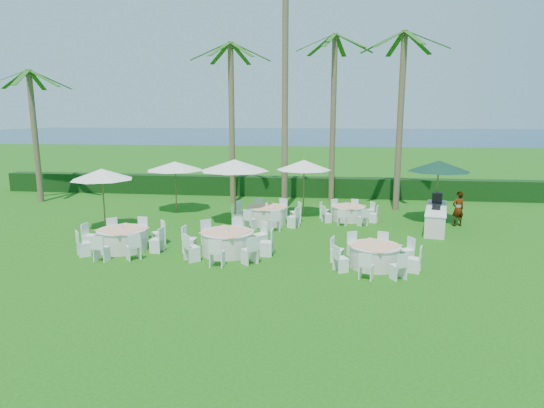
{
  "coord_description": "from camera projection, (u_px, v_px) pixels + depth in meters",
  "views": [
    {
      "loc": [
        4.08,
        -15.83,
        4.91
      ],
      "look_at": [
        1.71,
        2.62,
        1.3
      ],
      "focal_mm": 30.0,
      "sensor_mm": 36.0,
      "label": 1
    }
  ],
  "objects": [
    {
      "name": "palm_c",
      "position": [
        285.0,
        75.0,
        23.33
      ],
      "size": [
        4.34,
        4.3,
        12.98
      ],
      "color": "brown",
      "rests_on": "ground"
    },
    {
      "name": "banquet_table_c",
      "position": [
        375.0,
        255.0,
        14.98
      ],
      "size": [
        2.93,
        2.93,
        0.9
      ],
      "color": "beige",
      "rests_on": "ground"
    },
    {
      "name": "palm_b",
      "position": [
        232.0,
        116.0,
        25.36
      ],
      "size": [
        4.35,
        4.28,
        8.87
      ],
      "color": "brown",
      "rests_on": "ground"
    },
    {
      "name": "palm_e",
      "position": [
        400.0,
        114.0,
        23.25
      ],
      "size": [
        4.31,
        4.33,
        9.09
      ],
      "color": "brown",
      "rests_on": "ground"
    },
    {
      "name": "banquet_table_e",
      "position": [
        267.0,
        215.0,
        20.99
      ],
      "size": [
        3.16,
        3.16,
        0.98
      ],
      "color": "beige",
      "rests_on": "ground"
    },
    {
      "name": "umbrella_d",
      "position": [
        304.0,
        165.0,
        22.18
      ],
      "size": [
        2.69,
        2.69,
        2.8
      ],
      "color": "brown",
      "rests_on": "ground"
    },
    {
      "name": "ocean",
      "position": [
        315.0,
        136.0,
        116.17
      ],
      "size": [
        260.0,
        260.0,
        0.0
      ],
      "primitive_type": "plane",
      "color": "#072246",
      "rests_on": "ground"
    },
    {
      "name": "staff_person",
      "position": [
        458.0,
        209.0,
        20.47
      ],
      "size": [
        0.67,
        0.55,
        1.59
      ],
      "primitive_type": "imported",
      "rotation": [
        0.0,
        0.0,
        3.49
      ],
      "color": "gray",
      "rests_on": "ground"
    },
    {
      "name": "palm_f",
      "position": [
        34.0,
        130.0,
        25.7
      ],
      "size": [
        4.31,
        4.33,
        7.45
      ],
      "color": "brown",
      "rests_on": "ground"
    },
    {
      "name": "hedge",
      "position": [
        264.0,
        186.0,
        28.42
      ],
      "size": [
        34.0,
        1.0,
        1.2
      ],
      "primitive_type": "cube",
      "color": "black",
      "rests_on": "ground"
    },
    {
      "name": "umbrella_green",
      "position": [
        439.0,
        166.0,
        20.78
      ],
      "size": [
        2.84,
        2.84,
        2.91
      ],
      "color": "brown",
      "rests_on": "ground"
    },
    {
      "name": "umbrella_c",
      "position": [
        175.0,
        166.0,
        23.32
      ],
      "size": [
        2.93,
        2.93,
        2.62
      ],
      "color": "brown",
      "rests_on": "ground"
    },
    {
      "name": "umbrella_b",
      "position": [
        235.0,
        165.0,
        20.57
      ],
      "size": [
        3.16,
        3.16,
        2.98
      ],
      "color": "brown",
      "rests_on": "ground"
    },
    {
      "name": "ground",
      "position": [
        217.0,
        251.0,
        16.85
      ],
      "size": [
        120.0,
        120.0,
        0.0
      ],
      "primitive_type": "plane",
      "color": "#1B520E",
      "rests_on": "ground"
    },
    {
      "name": "palm_d",
      "position": [
        333.0,
        111.0,
        25.94
      ],
      "size": [
        4.32,
        4.32,
        9.42
      ],
      "color": "brown",
      "rests_on": "ground"
    },
    {
      "name": "banquet_table_a",
      "position": [
        123.0,
        239.0,
        16.88
      ],
      "size": [
        3.2,
        3.2,
        0.96
      ],
      "color": "beige",
      "rests_on": "ground"
    },
    {
      "name": "banquet_table_f",
      "position": [
        348.0,
        213.0,
        21.7
      ],
      "size": [
        2.76,
        2.76,
        0.85
      ],
      "color": "beige",
      "rests_on": "ground"
    },
    {
      "name": "buffet_table",
      "position": [
        436.0,
        217.0,
        20.17
      ],
      "size": [
        1.75,
        4.1,
        1.43
      ],
      "color": "beige",
      "rests_on": "ground"
    },
    {
      "name": "banquet_table_b",
      "position": [
        228.0,
        242.0,
        16.4
      ],
      "size": [
        3.31,
        3.31,
        1.0
      ],
      "color": "beige",
      "rests_on": "ground"
    },
    {
      "name": "umbrella_a",
      "position": [
        102.0,
        174.0,
        19.37
      ],
      "size": [
        2.63,
        2.63,
        2.7
      ],
      "color": "brown",
      "rests_on": "ground"
    }
  ]
}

